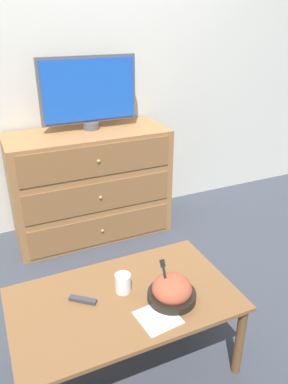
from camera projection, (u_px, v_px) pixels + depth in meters
The scene contains 9 objects.
ground_plane at pixel (92, 214), 3.36m from camera, with size 12.00×12.00×0.00m, color #383D47.
wall_back at pixel (80, 62), 2.82m from camera, with size 12.00×0.05×2.60m.
dresser at pixel (90, 184), 2.93m from camera, with size 1.19×0.51×0.85m.
tv at pixel (89, 91), 2.70m from camera, with size 0.72×0.12×0.52m.
coffee_table at pixel (124, 306), 1.77m from camera, with size 1.05×0.62×0.43m.
takeout_bowl at pixel (172, 291), 1.72m from camera, with size 0.23×0.23×0.18m.
drink_cup at pixel (123, 284), 1.78m from camera, with size 0.08×0.08×0.09m.
napkin at pixel (158, 317), 1.63m from camera, with size 0.19×0.19×0.00m.
remote_control at pixel (83, 300), 1.72m from camera, with size 0.12×0.11×0.02m.
Camera 1 is at (-0.78, -2.88, 1.63)m, focal length 35.00 mm.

